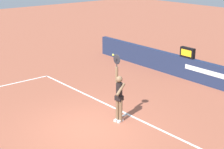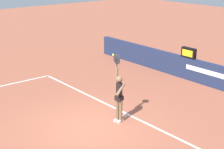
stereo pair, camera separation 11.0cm
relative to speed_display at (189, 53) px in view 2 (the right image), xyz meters
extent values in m
plane|color=#9D543D|center=(1.21, -6.37, -1.23)|extent=(60.00, 60.00, 0.00)
cube|color=white|center=(1.21, -4.72, -1.23)|extent=(11.30, 0.09, 0.00)
cube|color=white|center=(1.21, -4.87, -1.23)|extent=(0.09, 0.30, 0.00)
cube|color=#1E2A4A|center=(1.21, 0.00, -0.73)|extent=(14.52, 0.23, 1.00)
cube|color=black|center=(0.00, 0.00, 0.00)|extent=(0.73, 0.19, 0.47)
cube|color=yellow|center=(0.00, -0.09, 0.00)|extent=(0.57, 0.01, 0.29)
cylinder|color=brown|center=(1.53, -5.30, -0.83)|extent=(0.12, 0.12, 0.80)
cylinder|color=brown|center=(1.39, -5.33, -0.83)|extent=(0.12, 0.12, 0.80)
cube|color=white|center=(1.53, -5.32, -1.20)|extent=(0.14, 0.25, 0.07)
cube|color=white|center=(1.39, -5.35, -1.20)|extent=(0.14, 0.25, 0.07)
cylinder|color=black|center=(1.46, -5.32, -0.15)|extent=(0.21, 0.21, 0.57)
cube|color=black|center=(1.46, -5.32, -0.39)|extent=(0.27, 0.24, 0.16)
sphere|color=brown|center=(1.46, -5.32, 0.26)|extent=(0.21, 0.21, 0.21)
cylinder|color=brown|center=(1.35, -5.34, 0.40)|extent=(0.11, 0.11, 0.53)
cylinder|color=brown|center=(1.57, -5.36, -0.05)|extent=(0.17, 0.44, 0.38)
ellipsoid|color=black|center=(1.35, -5.34, 0.92)|extent=(0.30, 0.08, 0.35)
cylinder|color=black|center=(1.35, -5.34, 0.73)|extent=(0.03, 0.03, 0.18)
sphere|color=#CFDA2E|center=(1.42, -5.55, 1.11)|extent=(0.07, 0.07, 0.07)
camera|label=1|loc=(9.75, -12.52, 3.97)|focal=57.09mm
camera|label=2|loc=(9.82, -12.43, 3.97)|focal=57.09mm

